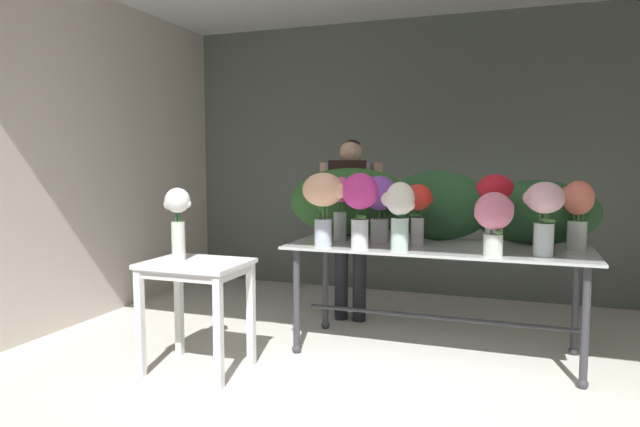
% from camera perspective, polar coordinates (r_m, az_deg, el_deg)
% --- Properties ---
extents(ground_plane, '(8.36, 8.36, 0.00)m').
position_cam_1_polar(ground_plane, '(4.50, 6.82, -13.27)').
color(ground_plane, silver).
extents(wall_back, '(5.52, 0.12, 2.94)m').
position_cam_1_polar(wall_back, '(6.13, 10.98, 5.60)').
color(wall_back, slate).
rests_on(wall_back, ground).
extents(wall_left, '(0.12, 3.92, 2.94)m').
position_cam_1_polar(wall_left, '(5.56, -22.05, 5.34)').
color(wall_left, beige).
rests_on(wall_left, ground).
extents(display_table_glass, '(2.15, 0.86, 0.82)m').
position_cam_1_polar(display_table_glass, '(4.21, 11.78, -4.86)').
color(display_table_glass, silver).
rests_on(display_table_glass, ground).
extents(side_table_white, '(0.67, 0.53, 0.76)m').
position_cam_1_polar(side_table_white, '(3.90, -12.52, -6.46)').
color(side_table_white, white).
rests_on(side_table_white, ground).
extents(florist, '(0.58, 0.24, 1.62)m').
position_cam_1_polar(florist, '(4.97, 3.13, 0.33)').
color(florist, '#232328').
rests_on(florist, ground).
extents(foliage_backdrop, '(2.41, 0.31, 0.57)m').
position_cam_1_polar(foliage_backdrop, '(4.48, 10.55, 0.77)').
color(foliage_backdrop, '#2D6028').
rests_on(foliage_backdrop, display_table_glass).
extents(vase_scarlet_carnations, '(0.23, 0.21, 0.45)m').
position_cam_1_polar(vase_scarlet_carnations, '(4.16, 9.93, 0.76)').
color(vase_scarlet_carnations, silver).
rests_on(vase_scarlet_carnations, display_table_glass).
extents(vase_blush_ranunculus, '(0.26, 0.25, 0.49)m').
position_cam_1_polar(vase_blush_ranunculus, '(3.90, 21.93, 0.39)').
color(vase_blush_ranunculus, silver).
rests_on(vase_blush_ranunculus, display_table_glass).
extents(vase_fuchsia_hydrangea, '(0.21, 0.19, 0.50)m').
position_cam_1_polar(vase_fuchsia_hydrangea, '(4.32, 2.10, 1.26)').
color(vase_fuchsia_hydrangea, silver).
rests_on(vase_fuchsia_hydrangea, display_table_glass).
extents(vase_violet_freesia, '(0.28, 0.26, 0.51)m').
position_cam_1_polar(vase_violet_freesia, '(4.24, 6.16, 1.25)').
color(vase_violet_freesia, silver).
rests_on(vase_violet_freesia, display_table_glass).
extents(vase_crimson_snapdragons, '(0.25, 0.24, 0.53)m').
position_cam_1_polar(vase_crimson_snapdragons, '(4.07, 17.40, 1.16)').
color(vase_crimson_snapdragons, silver).
rests_on(vase_crimson_snapdragons, display_table_glass).
extents(vase_rosy_dahlias, '(0.25, 0.25, 0.42)m').
position_cam_1_polar(vase_rosy_dahlias, '(3.79, 17.33, -0.34)').
color(vase_rosy_dahlias, silver).
rests_on(vase_rosy_dahlias, display_table_glass).
extents(vase_magenta_roses, '(0.25, 0.25, 0.54)m').
position_cam_1_polar(vase_magenta_roses, '(3.94, 4.15, 1.31)').
color(vase_magenta_roses, silver).
rests_on(vase_magenta_roses, display_table_glass).
extents(vase_coral_tulips, '(0.23, 0.21, 0.49)m').
position_cam_1_polar(vase_coral_tulips, '(4.26, 24.76, 0.42)').
color(vase_coral_tulips, silver).
rests_on(vase_coral_tulips, display_table_glass).
extents(vase_peach_lilies, '(0.33, 0.30, 0.54)m').
position_cam_1_polar(vase_peach_lilies, '(4.01, 0.38, 1.67)').
color(vase_peach_lilies, silver).
rests_on(vase_peach_lilies, display_table_glass).
extents(vase_ivory_peonies, '(0.24, 0.20, 0.48)m').
position_cam_1_polar(vase_ivory_peonies, '(3.87, 8.11, 0.27)').
color(vase_ivory_peonies, silver).
rests_on(vase_ivory_peonies, display_table_glass).
extents(vase_white_roses_tall, '(0.18, 0.17, 0.50)m').
position_cam_1_polar(vase_white_roses_tall, '(3.91, -14.34, -0.31)').
color(vase_white_roses_tall, silver).
rests_on(vase_white_roses_tall, side_table_white).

